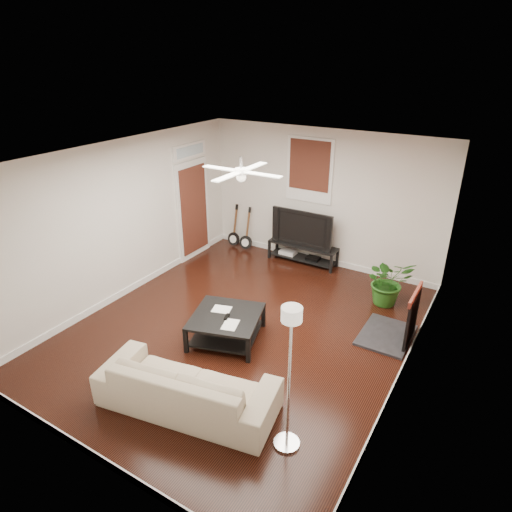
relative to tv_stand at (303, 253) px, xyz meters
The scene contains 14 objects.
room 3.04m from the tv_stand, 84.37° to the right, with size 5.01×6.01×2.81m.
brick_accent 3.50m from the tv_stand, 32.80° to the right, with size 0.02×2.20×2.80m, color #AD4837.
fireplace 3.06m from the tv_stand, 35.73° to the right, with size 0.80×1.10×0.92m, color black.
window_back 1.75m from the tv_stand, 97.78° to the left, with size 1.00×0.06×1.30m, color #401B11.
door_left 2.58m from the tv_stand, 158.07° to the right, with size 0.08×1.00×2.50m, color white.
tv_stand is the anchor object (origin of this frame).
tv 0.59m from the tv_stand, 90.00° to the left, with size 1.33×0.17×0.77m, color black.
coffee_table 3.14m from the tv_stand, 86.47° to the right, with size 1.02×1.02×0.43m, color black.
sofa 4.63m from the tv_stand, 82.46° to the right, with size 2.26×0.88×0.66m, color tan.
floor_lamp 4.95m from the tv_stand, 66.45° to the right, with size 0.30×0.30×1.84m, color silver, non-canonical shape.
potted_plant 2.18m from the tv_stand, 20.95° to the right, with size 0.80×0.69×0.88m, color #245E1A.
guitar_left 1.77m from the tv_stand, behind, with size 0.30×0.21×0.98m, color black, non-canonical shape.
guitar_right 1.42m from the tv_stand, behind, with size 0.30×0.21×0.98m, color black, non-canonical shape.
ceiling_fan 3.68m from the tv_stand, 84.37° to the right, with size 1.24×1.24×0.32m, color white, non-canonical shape.
Camera 1 is at (3.30, -5.07, 4.10)m, focal length 31.04 mm.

